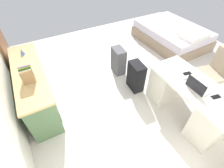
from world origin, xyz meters
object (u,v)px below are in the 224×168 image
object	(u,v)px
office_chair	(210,76)
bed	(172,35)
suitcase_spare_grey	(118,61)
computer_mouse	(185,78)
cell_phone_near_laptop	(216,97)
laptop	(197,87)
figurine_small	(22,52)
cell_phone_by_mouse	(187,73)
desk	(188,100)
suitcase_black	(136,76)
credenza	(35,87)

from	to	relation	value
office_chair	bed	world-z (taller)	office_chair
suitcase_spare_grey	bed	bearing A→B (deg)	-73.28
computer_mouse	cell_phone_near_laptop	xyz separation A→B (m)	(-0.49, -0.09, -0.01)
office_chair	cell_phone_near_laptop	bearing A→B (deg)	125.09
suitcase_spare_grey	computer_mouse	bearing A→B (deg)	-160.11
laptop	cell_phone_near_laptop	bearing A→B (deg)	-151.45
bed	suitcase_spare_grey	bearing A→B (deg)	101.99
computer_mouse	suitcase_spare_grey	bearing A→B (deg)	15.45
laptop	computer_mouse	bearing A→B (deg)	-9.31
cell_phone_near_laptop	figurine_small	size ratio (longest dim) A/B	1.24
laptop	cell_phone_near_laptop	size ratio (longest dim) A/B	2.29
suitcase_spare_grey	cell_phone_by_mouse	world-z (taller)	cell_phone_by_mouse
desk	cell_phone_by_mouse	xyz separation A→B (m)	(0.25, -0.09, 0.35)
desk	figurine_small	world-z (taller)	figurine_small
suitcase_spare_grey	figurine_small	distance (m)	1.91
bed	figurine_small	size ratio (longest dim) A/B	17.65
cell_phone_near_laptop	computer_mouse	bearing A→B (deg)	21.36
office_chair	laptop	size ratio (longest dim) A/B	3.02
cell_phone_near_laptop	figurine_small	world-z (taller)	figurine_small
figurine_small	computer_mouse	bearing A→B (deg)	-130.64
suitcase_black	figurine_small	xyz separation A→B (m)	(1.08, 1.82, 0.52)
desk	suitcase_spare_grey	bearing A→B (deg)	14.39
suitcase_spare_grey	laptop	world-z (taller)	laptop
bed	suitcase_black	world-z (taller)	suitcase_black
suitcase_spare_grey	suitcase_black	bearing A→B (deg)	-172.02
suitcase_spare_grey	cell_phone_by_mouse	bearing A→B (deg)	-154.83
credenza	computer_mouse	world-z (taller)	credenza
office_chair	cell_phone_near_laptop	xyz separation A→B (m)	(-0.51, 0.73, 0.31)
cell_phone_near_laptop	credenza	bearing A→B (deg)	62.49
bed	cell_phone_near_laptop	world-z (taller)	cell_phone_near_laptop
bed	figurine_small	xyz separation A→B (m)	(0.02, 3.77, 0.58)
cell_phone_by_mouse	office_chair	bearing A→B (deg)	-85.05
bed	cell_phone_by_mouse	bearing A→B (deg)	140.13
laptop	computer_mouse	size ratio (longest dim) A/B	3.11
suitcase_black	computer_mouse	distance (m)	0.96
suitcase_black	suitcase_spare_grey	world-z (taller)	suitcase_black
bed	suitcase_black	size ratio (longest dim) A/B	3.21
laptop	figurine_small	xyz separation A→B (m)	(2.12, 2.12, 0.05)
suitcase_spare_grey	credenza	bearing A→B (deg)	97.52
suitcase_spare_grey	computer_mouse	xyz separation A→B (m)	(-1.42, -0.39, 0.44)
figurine_small	bed	bearing A→B (deg)	-90.24
computer_mouse	figurine_small	bearing A→B (deg)	49.66
office_chair	suitcase_spare_grey	bearing A→B (deg)	40.43
laptop	credenza	bearing A→B (deg)	53.09
laptop	cell_phone_by_mouse	size ratio (longest dim) A/B	2.29
desk	laptop	size ratio (longest dim) A/B	4.64
credenza	figurine_small	world-z (taller)	figurine_small
bed	figurine_small	bearing A→B (deg)	89.76
laptop	desk	bearing A→B (deg)	-41.39
suitcase_black	suitcase_spare_grey	bearing A→B (deg)	7.53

